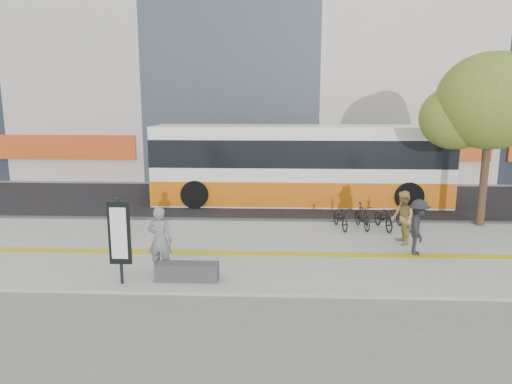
{
  "coord_description": "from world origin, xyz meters",
  "views": [
    {
      "loc": [
        -0.32,
        -12.52,
        4.6
      ],
      "look_at": [
        -0.98,
        2.0,
        1.78
      ],
      "focal_mm": 32.99,
      "sensor_mm": 36.0,
      "label": 1
    }
  ],
  "objects_px": {
    "signboard": "(119,234)",
    "pedestrian_dark": "(418,227)",
    "bench": "(187,272)",
    "seated_woman": "(160,240)",
    "bus": "(300,167)",
    "pedestrian_tan": "(403,218)",
    "street_tree": "(489,103)"
  },
  "relations": [
    {
      "from": "seated_woman",
      "to": "pedestrian_dark",
      "type": "height_order",
      "value": "seated_woman"
    },
    {
      "from": "bench",
      "to": "pedestrian_dark",
      "type": "height_order",
      "value": "pedestrian_dark"
    },
    {
      "from": "bench",
      "to": "signboard",
      "type": "xyz_separation_m",
      "value": [
        -1.6,
        -0.31,
        1.06
      ]
    },
    {
      "from": "street_tree",
      "to": "pedestrian_dark",
      "type": "height_order",
      "value": "street_tree"
    },
    {
      "from": "pedestrian_tan",
      "to": "street_tree",
      "type": "bearing_deg",
      "value": 123.43
    },
    {
      "from": "bus",
      "to": "seated_woman",
      "type": "xyz_separation_m",
      "value": [
        -4.1,
        -9.21,
        -0.7
      ]
    },
    {
      "from": "bench",
      "to": "bus",
      "type": "relative_size",
      "value": 0.12
    },
    {
      "from": "pedestrian_tan",
      "to": "signboard",
      "type": "bearing_deg",
      "value": -68.09
    },
    {
      "from": "street_tree",
      "to": "bench",
      "type": "bearing_deg",
      "value": -148.38
    },
    {
      "from": "bench",
      "to": "signboard",
      "type": "distance_m",
      "value": 1.94
    },
    {
      "from": "pedestrian_tan",
      "to": "seated_woman",
      "type": "bearing_deg",
      "value": -70.9
    },
    {
      "from": "street_tree",
      "to": "pedestrian_dark",
      "type": "relative_size",
      "value": 3.76
    },
    {
      "from": "bus",
      "to": "pedestrian_tan",
      "type": "xyz_separation_m",
      "value": [
        3.0,
        -6.28,
        -0.75
      ]
    },
    {
      "from": "signboard",
      "to": "pedestrian_dark",
      "type": "distance_m",
      "value": 8.51
    },
    {
      "from": "bench",
      "to": "street_tree",
      "type": "relative_size",
      "value": 0.25
    },
    {
      "from": "street_tree",
      "to": "pedestrian_tan",
      "type": "relative_size",
      "value": 3.66
    },
    {
      "from": "bus",
      "to": "street_tree",
      "type": "bearing_deg",
      "value": -29.57
    },
    {
      "from": "pedestrian_tan",
      "to": "pedestrian_dark",
      "type": "relative_size",
      "value": 1.03
    },
    {
      "from": "bench",
      "to": "signboard",
      "type": "bearing_deg",
      "value": -169.19
    },
    {
      "from": "signboard",
      "to": "seated_woman",
      "type": "distance_m",
      "value": 1.19
    },
    {
      "from": "pedestrian_dark",
      "to": "bench",
      "type": "bearing_deg",
      "value": 120.96
    },
    {
      "from": "bench",
      "to": "seated_woman",
      "type": "distance_m",
      "value": 1.16
    },
    {
      "from": "bus",
      "to": "seated_woman",
      "type": "height_order",
      "value": "bus"
    },
    {
      "from": "bench",
      "to": "pedestrian_dark",
      "type": "xyz_separation_m",
      "value": [
        6.47,
        2.35,
        0.61
      ]
    },
    {
      "from": "signboard",
      "to": "pedestrian_dark",
      "type": "relative_size",
      "value": 1.31
    },
    {
      "from": "seated_woman",
      "to": "pedestrian_tan",
      "type": "bearing_deg",
      "value": -151.4
    },
    {
      "from": "signboard",
      "to": "street_tree",
      "type": "bearing_deg",
      "value": 29.07
    },
    {
      "from": "street_tree",
      "to": "seated_woman",
      "type": "relative_size",
      "value": 3.48
    },
    {
      "from": "bus",
      "to": "pedestrian_dark",
      "type": "height_order",
      "value": "bus"
    },
    {
      "from": "signboard",
      "to": "pedestrian_tan",
      "type": "xyz_separation_m",
      "value": [
        7.9,
        3.73,
        -0.42
      ]
    },
    {
      "from": "bus",
      "to": "pedestrian_dark",
      "type": "distance_m",
      "value": 8.04
    },
    {
      "from": "pedestrian_dark",
      "to": "seated_woman",
      "type": "bearing_deg",
      "value": 115.36
    }
  ]
}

